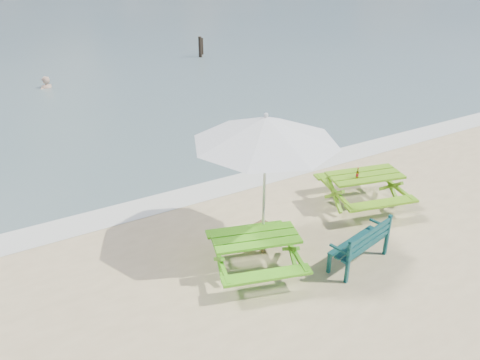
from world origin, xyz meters
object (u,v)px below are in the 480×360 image
picnic_table_right (363,190)px  park_bench (358,251)px  picnic_table_left (255,254)px  patio_umbrella (266,130)px  side_table (263,236)px  beer_bottle (357,175)px  swimmer (48,97)px

picnic_table_right → park_bench: size_ratio=1.53×
picnic_table_right → park_bench: 2.35m
picnic_table_left → patio_umbrella: bearing=48.0°
side_table → beer_bottle: 2.71m
swimmer → patio_umbrella: bearing=-83.3°
picnic_table_left → picnic_table_right: 3.60m
picnic_table_right → park_bench: bearing=-135.2°
picnic_table_left → beer_bottle: (3.20, 0.81, 0.53)m
picnic_table_right → side_table: picnic_table_right is taller
beer_bottle → swimmer: 15.20m
patio_umbrella → picnic_table_left: bearing=-132.0°
picnic_table_right → park_bench: park_bench is taller
beer_bottle → side_table: bearing=-176.7°
patio_umbrella → picnic_table_right: bearing=3.8°
picnic_table_right → side_table: bearing=-176.2°
swimmer → side_table: bearing=-83.3°
patio_umbrella → swimmer: (-1.73, 14.66, -2.91)m
park_bench → patio_umbrella: 2.95m
park_bench → patio_umbrella: patio_umbrella is taller
picnic_table_left → swimmer: (-1.14, 15.31, -0.77)m
picnic_table_left → patio_umbrella: patio_umbrella is taller
picnic_table_right → side_table: (-2.90, -0.19, -0.20)m
beer_bottle → picnic_table_left: bearing=-165.9°
picnic_table_left → park_bench: size_ratio=1.47×
picnic_table_left → picnic_table_right: bearing=13.7°
swimmer → picnic_table_left: bearing=-85.7°
patio_umbrella → swimmer: size_ratio=1.85×
beer_bottle → patio_umbrella: bearing=-176.7°
side_table → patio_umbrella: 2.32m
park_bench → beer_bottle: (1.37, 1.61, 0.63)m
picnic_table_right → patio_umbrella: size_ratio=0.67×
side_table → swimmer: size_ratio=0.37×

